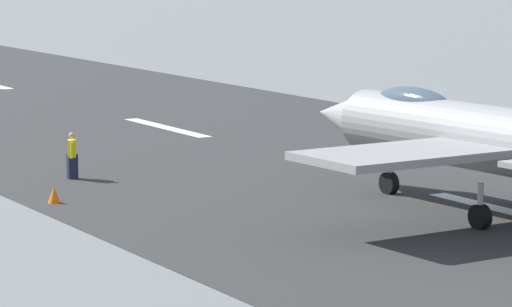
# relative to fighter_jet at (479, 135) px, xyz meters

# --- Properties ---
(fighter_jet) EXTENTS (16.16, 14.05, 5.71)m
(fighter_jet) POSITION_rel_fighter_jet_xyz_m (0.00, 0.00, 0.00)
(fighter_jet) COLOR gray
(fighter_jet) RESTS_ON ground
(crew_person) EXTENTS (0.64, 0.44, 1.72)m
(crew_person) POSITION_rel_fighter_jet_xyz_m (12.76, 8.44, -1.65)
(crew_person) COLOR #1E2338
(crew_person) RESTS_ON ground
(marker_cone_mid) EXTENTS (0.44, 0.44, 0.55)m
(marker_cone_mid) POSITION_rel_fighter_jet_xyz_m (8.38, 10.87, -2.24)
(marker_cone_mid) COLOR orange
(marker_cone_mid) RESTS_ON ground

